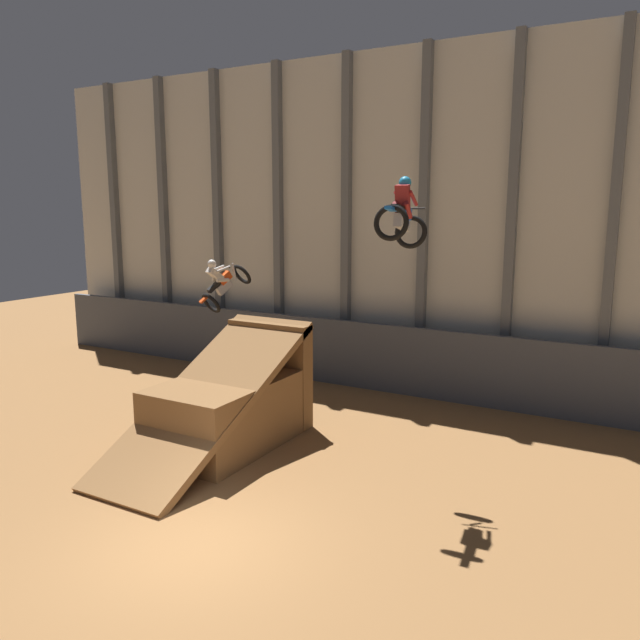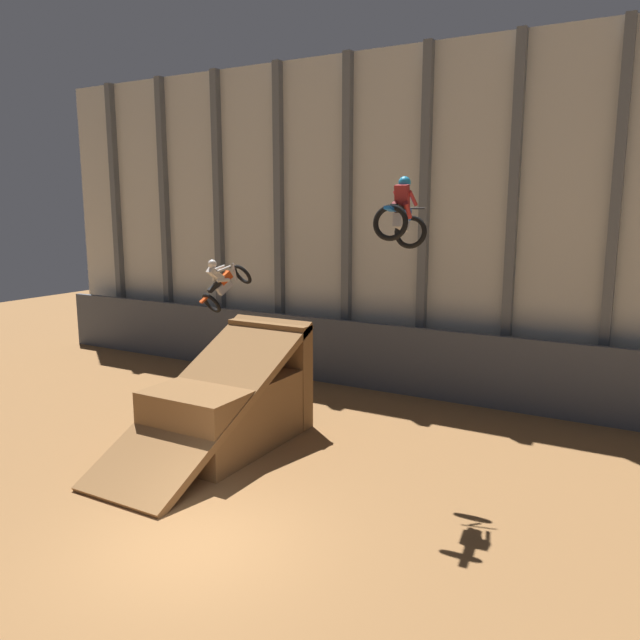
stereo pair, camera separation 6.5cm
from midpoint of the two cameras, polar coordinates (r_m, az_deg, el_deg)
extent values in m
plane|color=olive|center=(12.14, -11.49, -19.64)|extent=(60.00, 60.00, 0.00)
cube|color=beige|center=(20.58, 9.52, 8.75)|extent=(32.00, 0.12, 11.00)
cube|color=slate|center=(28.31, -18.27, 8.78)|extent=(0.28, 0.28, 11.00)
cube|color=slate|center=(26.34, -14.15, 8.90)|extent=(0.28, 0.28, 11.00)
cube|color=slate|center=(24.52, -9.40, 8.99)|extent=(0.28, 0.28, 11.00)
cube|color=slate|center=(22.90, -3.93, 9.02)|extent=(0.28, 0.28, 11.00)
cube|color=slate|center=(21.50, 2.32, 8.95)|extent=(0.28, 0.28, 11.00)
cube|color=slate|center=(20.39, 9.33, 8.74)|extent=(0.28, 0.28, 11.00)
cube|color=slate|center=(19.61, 17.00, 8.37)|extent=(0.28, 0.28, 11.00)
cube|color=slate|center=(19.20, 25.14, 7.82)|extent=(0.28, 0.28, 11.00)
cube|color=#474C56|center=(20.27, 8.21, -3.76)|extent=(31.36, 0.20, 2.24)
cube|color=brown|center=(16.29, -8.34, -8.24)|extent=(2.43, 4.19, 1.73)
cube|color=brown|center=(17.55, -4.70, -4.83)|extent=(2.48, 0.50, 2.88)
cube|color=olive|center=(15.45, -10.45, -7.09)|extent=(2.48, 6.08, 3.06)
torus|color=black|center=(19.65, -7.25, 4.15)|extent=(0.85, 0.70, 0.67)
torus|color=black|center=(19.11, -10.02, 1.53)|extent=(0.85, 0.70, 0.67)
cube|color=#B7B7BC|center=(19.30, -8.89, 3.04)|extent=(0.35, 0.61, 0.52)
cube|color=#E54C19|center=(19.28, -8.84, 3.82)|extent=(0.34, 0.54, 0.45)
cube|color=black|center=(19.12, -9.67, 3.11)|extent=(0.31, 0.55, 0.41)
cube|color=#E54C19|center=(18.96, -10.61, 1.93)|extent=(0.23, 0.36, 0.25)
cylinder|color=#B7B7BC|center=(19.48, -7.94, 4.37)|extent=(0.11, 0.18, 0.55)
cylinder|color=black|center=(19.37, -8.36, 4.85)|extent=(0.44, 0.54, 0.04)
cube|color=silver|center=(19.09, -9.68, 4.13)|extent=(0.42, 0.57, 0.45)
sphere|color=silver|center=(19.00, -9.96, 5.07)|extent=(0.36, 0.42, 0.36)
cylinder|color=silver|center=(19.31, -9.38, 3.67)|extent=(0.23, 0.44, 0.12)
cylinder|color=silver|center=(19.11, -8.98, 3.62)|extent=(0.23, 0.44, 0.12)
cylinder|color=silver|center=(19.31, -9.49, 4.66)|extent=(0.24, 0.52, 0.20)
cylinder|color=silver|center=(19.04, -8.96, 4.60)|extent=(0.24, 0.52, 0.20)
torus|color=black|center=(13.90, 8.17, 7.96)|extent=(0.75, 0.29, 0.74)
torus|color=black|center=(12.57, 6.38, 8.83)|extent=(0.75, 0.29, 0.74)
cube|color=#B7B7BC|center=(13.20, 7.29, 8.92)|extent=(0.23, 0.57, 0.36)
cube|color=blue|center=(13.39, 7.57, 9.66)|extent=(0.24, 0.49, 0.31)
cube|color=black|center=(13.02, 7.06, 10.03)|extent=(0.21, 0.58, 0.21)
cube|color=blue|center=(12.52, 6.32, 10.08)|extent=(0.17, 0.38, 0.12)
cylinder|color=#B7B7BC|center=(13.76, 8.04, 9.06)|extent=(0.08, 0.34, 0.50)
cylinder|color=black|center=(13.76, 8.06, 10.07)|extent=(0.65, 0.20, 0.04)
cube|color=maroon|center=(13.25, 7.42, 11.08)|extent=(0.30, 0.27, 0.52)
sphere|color=#2393CC|center=(13.40, 7.65, 12.34)|extent=(0.28, 0.32, 0.30)
cylinder|color=maroon|center=(13.30, 6.91, 9.94)|extent=(0.14, 0.38, 0.37)
cylinder|color=maroon|center=(13.23, 7.91, 9.91)|extent=(0.14, 0.38, 0.37)
cylinder|color=maroon|center=(13.53, 7.07, 10.98)|extent=(0.12, 0.50, 0.33)
cylinder|color=maroon|center=(13.43, 8.39, 10.96)|extent=(0.12, 0.50, 0.33)
camera|label=1|loc=(0.03, -90.12, -0.02)|focal=35.00mm
camera|label=2|loc=(0.03, 89.88, 0.02)|focal=35.00mm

